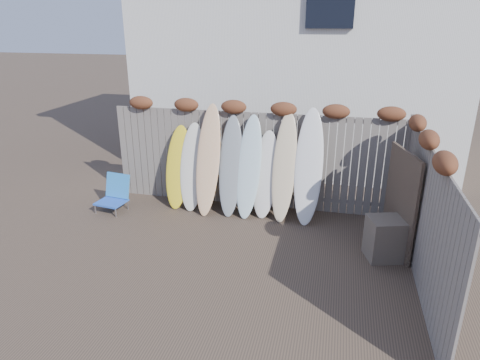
% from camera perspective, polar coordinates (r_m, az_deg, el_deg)
% --- Properties ---
extents(ground, '(80.00, 80.00, 0.00)m').
position_cam_1_polar(ground, '(7.15, -2.23, -10.86)').
color(ground, '#493A2D').
extents(back_fence, '(6.05, 0.28, 2.24)m').
position_cam_1_polar(back_fence, '(8.79, 2.16, 3.76)').
color(back_fence, slate).
rests_on(back_fence, ground).
extents(right_fence, '(0.28, 4.40, 2.24)m').
position_cam_1_polar(right_fence, '(6.78, 23.51, -3.65)').
color(right_fence, slate).
rests_on(right_fence, ground).
extents(house, '(8.50, 5.50, 6.33)m').
position_cam_1_polar(house, '(12.43, 8.24, 17.98)').
color(house, silver).
rests_on(house, ground).
extents(beach_chair, '(0.62, 0.66, 0.73)m').
position_cam_1_polar(beach_chair, '(9.25, -16.39, -1.79)').
color(beach_chair, blue).
rests_on(beach_chair, ground).
extents(wooden_crate, '(0.73, 0.66, 0.71)m').
position_cam_1_polar(wooden_crate, '(7.50, 18.93, -7.39)').
color(wooden_crate, '#746B57').
rests_on(wooden_crate, ground).
extents(lattice_panel, '(0.36, 1.15, 1.77)m').
position_cam_1_polar(lattice_panel, '(7.58, 20.60, -2.85)').
color(lattice_panel, '#423328').
rests_on(lattice_panel, ground).
extents(surfboard_0, '(0.56, 0.64, 1.70)m').
position_cam_1_polar(surfboard_0, '(8.99, -8.26, 1.69)').
color(surfboard_0, yellow).
rests_on(surfboard_0, ground).
extents(surfboard_1, '(0.54, 0.65, 1.77)m').
position_cam_1_polar(surfboard_1, '(8.86, -6.38, 1.73)').
color(surfboard_1, silver).
rests_on(surfboard_1, ground).
extents(surfboard_2, '(0.52, 0.79, 2.18)m').
position_cam_1_polar(surfboard_2, '(8.60, -4.26, 2.65)').
color(surfboard_2, '#E5BD83').
rests_on(surfboard_2, ground).
extents(surfboard_3, '(0.50, 0.72, 1.96)m').
position_cam_1_polar(surfboard_3, '(8.54, -1.26, 1.84)').
color(surfboard_3, gray).
rests_on(surfboard_3, ground).
extents(surfboard_4, '(0.54, 0.75, 2.00)m').
position_cam_1_polar(surfboard_4, '(8.45, 1.20, 1.74)').
color(surfboard_4, silver).
rests_on(surfboard_4, ground).
extents(surfboard_5, '(0.55, 0.65, 1.70)m').
position_cam_1_polar(surfboard_5, '(8.49, 3.41, 0.72)').
color(surfboard_5, white).
rests_on(surfboard_5, ground).
extents(surfboard_6, '(0.49, 0.76, 2.08)m').
position_cam_1_polar(surfboard_6, '(8.34, 5.92, 1.70)').
color(surfboard_6, beige).
rests_on(surfboard_6, ground).
extents(surfboard_7, '(0.54, 0.77, 2.18)m').
position_cam_1_polar(surfboard_7, '(8.28, 9.14, 1.73)').
color(surfboard_7, silver).
rests_on(surfboard_7, ground).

